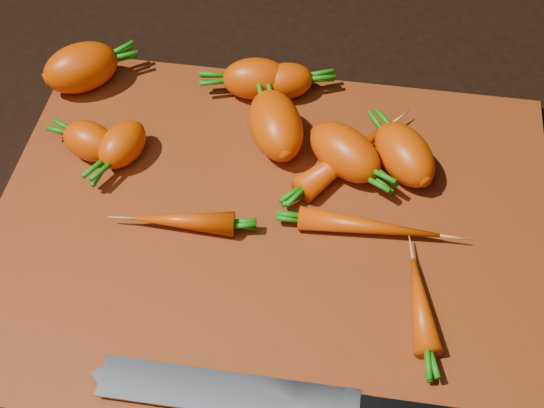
# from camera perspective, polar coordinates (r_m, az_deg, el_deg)

# --- Properties ---
(ground) EXTENTS (2.00, 2.00, 0.01)m
(ground) POSITION_cam_1_polar(r_m,az_deg,el_deg) (0.69, -0.12, -2.46)
(ground) COLOR black
(cutting_board) EXTENTS (0.50, 0.40, 0.01)m
(cutting_board) POSITION_cam_1_polar(r_m,az_deg,el_deg) (0.68, -0.13, -1.92)
(cutting_board) COLOR maroon
(cutting_board) RESTS_ON ground
(carrot_0) EXTENTS (0.09, 0.09, 0.05)m
(carrot_0) POSITION_cam_1_polar(r_m,az_deg,el_deg) (0.81, -14.19, 9.93)
(carrot_0) COLOR #D84204
(carrot_0) RESTS_ON cutting_board
(carrot_1) EXTENTS (0.06, 0.05, 0.04)m
(carrot_1) POSITION_cam_1_polar(r_m,az_deg,el_deg) (0.74, -13.58, 4.63)
(carrot_1) COLOR #D84204
(carrot_1) RESTS_ON cutting_board
(carrot_2) EXTENTS (0.09, 0.09, 0.05)m
(carrot_2) POSITION_cam_1_polar(r_m,az_deg,el_deg) (0.71, 5.50, 3.92)
(carrot_2) COLOR #D84204
(carrot_2) RESTS_ON cutting_board
(carrot_3) EXTENTS (0.08, 0.10, 0.05)m
(carrot_3) POSITION_cam_1_polar(r_m,az_deg,el_deg) (0.72, 0.28, 5.96)
(carrot_3) COLOR #D84204
(carrot_3) RESTS_ON cutting_board
(carrot_4) EXTENTS (0.07, 0.05, 0.04)m
(carrot_4) POSITION_cam_1_polar(r_m,az_deg,el_deg) (0.78, -1.25, 9.42)
(carrot_4) COLOR #D84204
(carrot_4) RESTS_ON cutting_board
(carrot_5) EXTENTS (0.07, 0.05, 0.04)m
(carrot_5) POSITION_cam_1_polar(r_m,az_deg,el_deg) (0.78, 1.01, 9.24)
(carrot_5) COLOR #D84204
(carrot_5) RESTS_ON cutting_board
(carrot_6) EXTENTS (0.08, 0.09, 0.05)m
(carrot_6) POSITION_cam_1_polar(r_m,az_deg,el_deg) (0.71, 9.93, 3.71)
(carrot_6) COLOR #D84204
(carrot_6) RESTS_ON cutting_board
(carrot_7) EXTENTS (0.10, 0.12, 0.03)m
(carrot_7) POSITION_cam_1_polar(r_m,az_deg,el_deg) (0.72, 5.80, 3.65)
(carrot_7) COLOR #D84204
(carrot_7) RESTS_ON cutting_board
(carrot_8) EXTENTS (0.12, 0.02, 0.02)m
(carrot_8) POSITION_cam_1_polar(r_m,az_deg,el_deg) (0.67, 7.28, -1.70)
(carrot_8) COLOR #D84204
(carrot_8) RESTS_ON cutting_board
(carrot_9) EXTENTS (0.04, 0.09, 0.02)m
(carrot_9) POSITION_cam_1_polar(r_m,az_deg,el_deg) (0.63, 11.11, -7.39)
(carrot_9) COLOR #D84204
(carrot_9) RESTS_ON cutting_board
(carrot_10) EXTENTS (0.09, 0.03, 0.02)m
(carrot_10) POSITION_cam_1_polar(r_m,az_deg,el_deg) (0.67, -6.60, -1.30)
(carrot_10) COLOR #D84204
(carrot_10) RESTS_ON cutting_board
(carrot_11) EXTENTS (0.05, 0.07, 0.04)m
(carrot_11) POSITION_cam_1_polar(r_m,az_deg,el_deg) (0.73, -11.20, 4.43)
(carrot_11) COLOR #D84204
(carrot_11) RESTS_ON cutting_board
(knife) EXTENTS (0.30, 0.03, 0.02)m
(knife) POSITION_cam_1_polar(r_m,az_deg,el_deg) (0.58, -2.06, -14.19)
(knife) COLOR gray
(knife) RESTS_ON cutting_board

